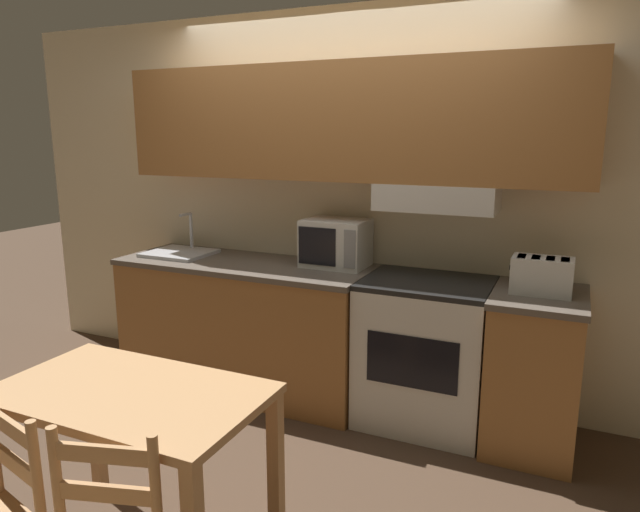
# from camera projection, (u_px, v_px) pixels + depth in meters

# --- Properties ---
(ground_plane) EXTENTS (16.00, 16.00, 0.00)m
(ground_plane) POSITION_uv_depth(u_px,v_px,m) (346.00, 383.00, 4.09)
(ground_plane) COLOR #4C3828
(wall_back) EXTENTS (5.39, 0.38, 2.55)m
(wall_back) POSITION_uv_depth(u_px,v_px,m) (347.00, 166.00, 3.69)
(wall_back) COLOR beige
(wall_back) RESTS_ON ground_plane
(lower_counter_main) EXTENTS (1.76, 0.66, 0.90)m
(lower_counter_main) POSITION_uv_depth(u_px,v_px,m) (246.00, 325.00, 3.96)
(lower_counter_main) COLOR #A36B38
(lower_counter_main) RESTS_ON ground_plane
(lower_counter_right_stub) EXTENTS (0.50, 0.66, 0.90)m
(lower_counter_right_stub) POSITION_uv_depth(u_px,v_px,m) (534.00, 370.00, 3.20)
(lower_counter_right_stub) COLOR #A36B38
(lower_counter_right_stub) RESTS_ON ground_plane
(stove_range) EXTENTS (0.75, 0.61, 0.90)m
(stove_range) POSITION_uv_depth(u_px,v_px,m) (425.00, 352.00, 3.47)
(stove_range) COLOR silver
(stove_range) RESTS_ON ground_plane
(microwave) EXTENTS (0.41, 0.31, 0.31)m
(microwave) POSITION_uv_depth(u_px,v_px,m) (336.00, 243.00, 3.71)
(microwave) COLOR silver
(microwave) RESTS_ON lower_counter_main
(toaster) EXTENTS (0.33, 0.19, 0.20)m
(toaster) POSITION_uv_depth(u_px,v_px,m) (542.00, 275.00, 3.09)
(toaster) COLOR silver
(toaster) RESTS_ON lower_counter_right_stub
(sink_basin) EXTENTS (0.44, 0.39, 0.29)m
(sink_basin) POSITION_uv_depth(u_px,v_px,m) (180.00, 252.00, 4.08)
(sink_basin) COLOR #B7BABF
(sink_basin) RESTS_ON lower_counter_main
(dining_table) EXTENTS (1.09, 0.64, 0.75)m
(dining_table) POSITION_uv_depth(u_px,v_px,m) (131.00, 417.00, 2.31)
(dining_table) COLOR tan
(dining_table) RESTS_ON ground_plane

